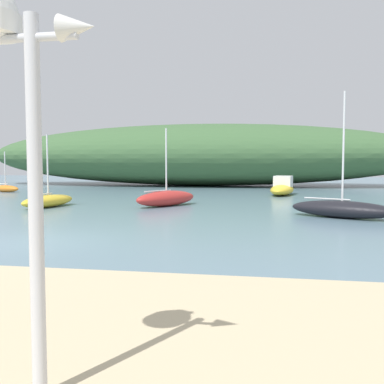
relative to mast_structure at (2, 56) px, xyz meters
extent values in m
plane|color=slate|center=(-4.08, 7.71, -3.02)|extent=(120.00, 120.00, 0.00)
ellipsoid|color=#3D6038|center=(-4.28, 38.49, -0.06)|extent=(43.27, 11.60, 5.92)
cylinder|color=silver|center=(0.26, 0.00, -1.25)|extent=(0.12, 0.12, 3.15)
cylinder|color=silver|center=(0.26, 0.00, 0.14)|extent=(0.78, 0.07, 0.07)
cone|color=silver|center=(0.65, 0.00, 0.20)|extent=(0.29, 0.22, 0.22)
ellipsoid|color=#B72D28|center=(-2.87, 17.98, -2.64)|extent=(3.00, 3.84, 0.77)
cylinder|color=silver|center=(-2.87, 17.98, -0.80)|extent=(0.08, 0.08, 3.36)
cylinder|color=silver|center=(-3.18, 17.49, -2.23)|extent=(0.99, 1.49, 0.06)
ellipsoid|color=black|center=(5.06, 14.54, -2.68)|extent=(4.25, 2.98, 0.68)
cylinder|color=silver|center=(5.06, 14.54, -0.30)|extent=(0.08, 0.08, 4.49)
cylinder|color=silver|center=(4.51, 14.83, -2.30)|extent=(1.69, 0.92, 0.06)
ellipsoid|color=orange|center=(-17.23, 26.35, -2.77)|extent=(2.77, 1.56, 0.51)
cylinder|color=silver|center=(-17.23, 26.35, -1.33)|extent=(0.08, 0.08, 2.67)
cylinder|color=silver|center=(-17.61, 26.47, -2.42)|extent=(1.16, 0.43, 0.06)
ellipsoid|color=gold|center=(-8.49, 16.49, -2.72)|extent=(1.74, 3.70, 0.60)
cylinder|color=silver|center=(-8.49, 16.49, -1.04)|extent=(0.08, 0.08, 3.14)
cylinder|color=silver|center=(-8.59, 15.96, -2.35)|extent=(0.36, 1.59, 0.06)
ellipsoid|color=gold|center=(3.15, 26.64, -2.67)|extent=(2.17, 4.53, 0.72)
cube|color=silver|center=(3.22, 27.07, -2.15)|extent=(1.40, 1.70, 0.82)
camera|label=1|loc=(2.12, -3.25, -0.86)|focal=40.54mm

